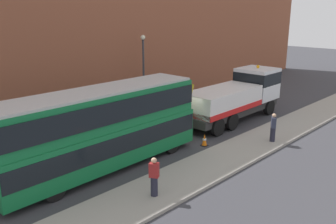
# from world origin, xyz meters

# --- Properties ---
(ground_plane) EXTENTS (120.00, 120.00, 0.00)m
(ground_plane) POSITION_xyz_m (0.00, 0.00, 0.00)
(ground_plane) COLOR #38383D
(near_kerb) EXTENTS (60.00, 2.80, 0.15)m
(near_kerb) POSITION_xyz_m (0.00, -4.20, 0.07)
(near_kerb) COLOR gray
(near_kerb) RESTS_ON ground_plane
(building_facade) EXTENTS (60.00, 1.50, 16.00)m
(building_facade) POSITION_xyz_m (0.00, 8.48, 8.07)
(building_facade) COLOR #935138
(building_facade) RESTS_ON ground_plane
(recovery_tow_truck) EXTENTS (10.16, 2.75, 3.67)m
(recovery_tow_truck) POSITION_xyz_m (5.60, -0.49, 1.76)
(recovery_tow_truck) COLOR #2D2D2D
(recovery_tow_truck) RESTS_ON ground_plane
(double_decker_bus) EXTENTS (11.07, 2.69, 4.06)m
(double_decker_bus) POSITION_xyz_m (-6.11, -0.50, 2.23)
(double_decker_bus) COLOR #146B38
(double_decker_bus) RESTS_ON ground_plane
(pedestrian_onlooker) EXTENTS (0.43, 0.48, 1.71)m
(pedestrian_onlooker) POSITION_xyz_m (-6.40, -4.50, 0.99)
(pedestrian_onlooker) COLOR #232333
(pedestrian_onlooker) RESTS_ON near_kerb
(pedestrian_bystander) EXTENTS (0.48, 0.44, 1.71)m
(pedestrian_bystander) POSITION_xyz_m (2.99, -4.83, 0.99)
(pedestrian_bystander) COLOR #232333
(pedestrian_bystander) RESTS_ON near_kerb
(traffic_cone_near_bus) EXTENTS (0.36, 0.36, 0.72)m
(traffic_cone_near_bus) POSITION_xyz_m (-0.09, -2.16, 0.34)
(traffic_cone_near_bus) COLOR orange
(traffic_cone_near_bus) RESTS_ON ground_plane
(street_lamp) EXTENTS (0.36, 0.36, 5.83)m
(street_lamp) POSITION_xyz_m (2.84, 6.29, 3.47)
(street_lamp) COLOR #38383D
(street_lamp) RESTS_ON ground_plane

